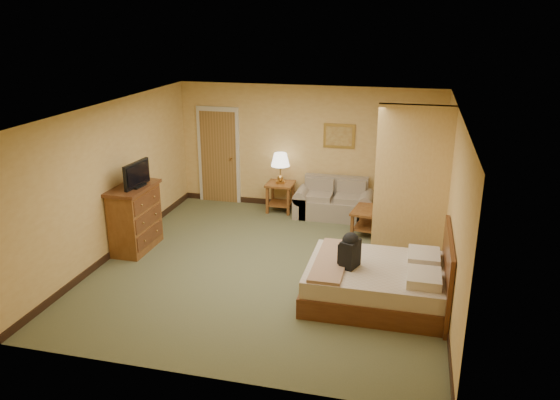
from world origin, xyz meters
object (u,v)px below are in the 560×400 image
(dresser, at_px, (135,218))
(bed, at_px, (380,282))
(loveseat, at_px, (334,205))
(coffee_table, at_px, (374,217))

(dresser, bearing_deg, bed, -11.11)
(loveseat, xyz_separation_m, bed, (1.16, -3.29, 0.04))
(loveseat, height_order, bed, bed)
(coffee_table, xyz_separation_m, dresser, (-4.00, -1.66, 0.23))
(loveseat, xyz_separation_m, coffee_table, (0.87, -0.78, 0.09))
(coffee_table, distance_m, dresser, 4.34)
(coffee_table, bearing_deg, loveseat, 137.93)
(dresser, bearing_deg, loveseat, 38.02)
(dresser, height_order, bed, dresser)
(loveseat, relative_size, coffee_table, 1.82)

